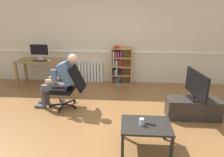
% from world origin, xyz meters
% --- Properties ---
extents(ground_plane, '(18.00, 18.00, 0.00)m').
position_xyz_m(ground_plane, '(0.00, 0.00, 0.00)').
color(ground_plane, brown).
extents(back_wall, '(12.00, 0.13, 2.70)m').
position_xyz_m(back_wall, '(0.00, 2.65, 1.35)').
color(back_wall, beige).
rests_on(back_wall, ground_plane).
extents(computer_desk, '(1.38, 0.59, 0.76)m').
position_xyz_m(computer_desk, '(-1.90, 2.15, 0.65)').
color(computer_desk, olive).
rests_on(computer_desk, ground_plane).
extents(imac_monitor, '(0.55, 0.14, 0.43)m').
position_xyz_m(imac_monitor, '(-1.98, 2.23, 1.01)').
color(imac_monitor, silver).
rests_on(imac_monitor, computer_desk).
extents(keyboard, '(0.41, 0.12, 0.02)m').
position_xyz_m(keyboard, '(-1.88, 2.01, 0.77)').
color(keyboard, black).
rests_on(keyboard, computer_desk).
extents(computer_mouse, '(0.06, 0.10, 0.03)m').
position_xyz_m(computer_mouse, '(-1.65, 2.03, 0.77)').
color(computer_mouse, white).
rests_on(computer_mouse, computer_desk).
extents(bookshelf, '(0.58, 0.29, 1.11)m').
position_xyz_m(bookshelf, '(0.27, 2.44, 0.54)').
color(bookshelf, '#AD7F4C').
rests_on(bookshelf, ground_plane).
extents(radiator, '(0.82, 0.08, 0.63)m').
position_xyz_m(radiator, '(-0.67, 2.54, 0.32)').
color(radiator, white).
rests_on(radiator, ground_plane).
extents(office_chair, '(0.82, 0.61, 0.97)m').
position_xyz_m(office_chair, '(-0.78, 0.84, 0.52)').
color(office_chair, black).
rests_on(office_chair, ground_plane).
extents(person_seated, '(1.00, 0.40, 1.22)m').
position_xyz_m(person_seated, '(-0.97, 0.85, 0.65)').
color(person_seated, '#4C4C51').
rests_on(person_seated, ground_plane).
extents(tv_stand, '(1.04, 0.40, 0.41)m').
position_xyz_m(tv_stand, '(1.80, 0.57, 0.20)').
color(tv_stand, '#2D2823').
rests_on(tv_stand, ground_plane).
extents(tv_screen, '(0.24, 0.84, 0.56)m').
position_xyz_m(tv_screen, '(1.80, 0.57, 0.70)').
color(tv_screen, black).
rests_on(tv_screen, tv_stand).
extents(coffee_table, '(0.76, 0.56, 0.42)m').
position_xyz_m(coffee_table, '(0.77, -0.46, 0.37)').
color(coffee_table, black).
rests_on(coffee_table, ground_plane).
extents(drinking_glass, '(0.07, 0.07, 0.11)m').
position_xyz_m(drinking_glass, '(0.69, -0.48, 0.48)').
color(drinking_glass, silver).
rests_on(drinking_glass, coffee_table).
extents(spare_remote, '(0.15, 0.08, 0.02)m').
position_xyz_m(spare_remote, '(0.83, -0.46, 0.43)').
color(spare_remote, black).
rests_on(spare_remote, coffee_table).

